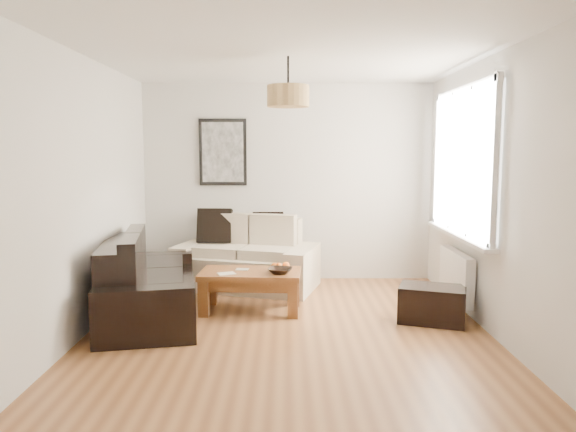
{
  "coord_description": "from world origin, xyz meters",
  "views": [
    {
      "loc": [
        -0.02,
        -4.88,
        1.71
      ],
      "look_at": [
        0.0,
        0.6,
        1.05
      ],
      "focal_mm": 33.52,
      "sensor_mm": 36.0,
      "label": 1
    }
  ],
  "objects_px": {
    "loveseat_cream": "(247,254)",
    "sofa_leather": "(149,279)",
    "ottoman": "(432,304)",
    "coffee_table": "(251,291)"
  },
  "relations": [
    {
      "from": "loveseat_cream",
      "to": "sofa_leather",
      "type": "bearing_deg",
      "value": -110.36
    },
    {
      "from": "sofa_leather",
      "to": "ottoman",
      "type": "height_order",
      "value": "sofa_leather"
    },
    {
      "from": "loveseat_cream",
      "to": "ottoman",
      "type": "relative_size",
      "value": 2.66
    },
    {
      "from": "sofa_leather",
      "to": "ottoman",
      "type": "bearing_deg",
      "value": -104.33
    },
    {
      "from": "loveseat_cream",
      "to": "coffee_table",
      "type": "xyz_separation_m",
      "value": [
        0.12,
        -1.02,
        -0.21
      ]
    },
    {
      "from": "loveseat_cream",
      "to": "coffee_table",
      "type": "bearing_deg",
      "value": -67.62
    },
    {
      "from": "coffee_table",
      "to": "loveseat_cream",
      "type": "bearing_deg",
      "value": 96.5
    },
    {
      "from": "loveseat_cream",
      "to": "coffee_table",
      "type": "height_order",
      "value": "loveseat_cream"
    },
    {
      "from": "sofa_leather",
      "to": "coffee_table",
      "type": "height_order",
      "value": "sofa_leather"
    },
    {
      "from": "loveseat_cream",
      "to": "ottoman",
      "type": "distance_m",
      "value": 2.43
    }
  ]
}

